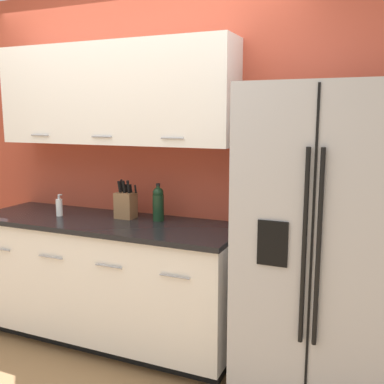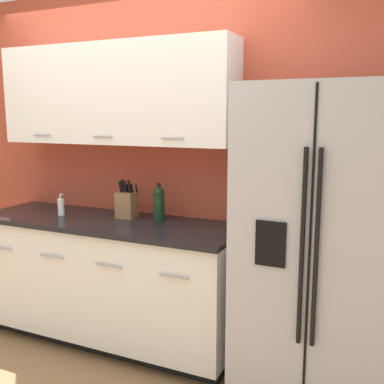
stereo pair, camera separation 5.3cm
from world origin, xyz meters
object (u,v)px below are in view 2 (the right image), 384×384
wine_bottle (159,203)px  knife_block (127,204)px  soap_dispenser (61,207)px  refrigerator (320,247)px

wine_bottle → knife_block: bearing=-174.0°
wine_bottle → soap_dispenser: bearing=-167.8°
knife_block → soap_dispenser: size_ratio=1.71×
refrigerator → soap_dispenser: size_ratio=11.11×
wine_bottle → soap_dispenser: (-0.75, -0.16, -0.06)m
wine_bottle → soap_dispenser: size_ratio=1.61×
refrigerator → knife_block: 1.42m
soap_dispenser → wine_bottle: bearing=12.2°
wine_bottle → refrigerator: bearing=-9.1°
knife_block → wine_bottle: size_ratio=1.06×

